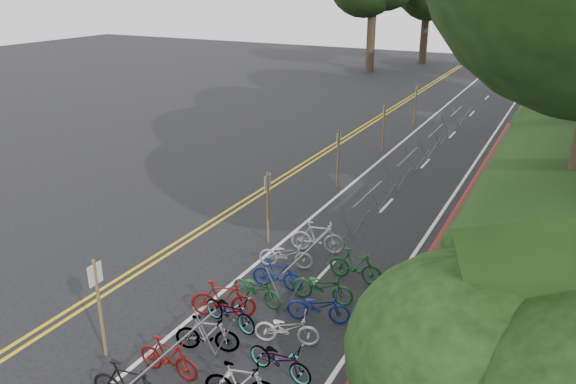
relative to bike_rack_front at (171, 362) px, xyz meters
name	(u,v)px	position (x,y,z in m)	size (l,w,h in m)	color
ground	(158,311)	(-2.46, 2.45, -0.89)	(120.00, 120.00, 0.00)	black
road_markings	(329,194)	(-1.83, 12.54, -0.89)	(7.47, 80.00, 0.01)	gold
red_curb	(464,199)	(3.24, 14.45, -0.84)	(0.25, 28.00, 0.10)	maroon
bike_rack_front	(171,362)	(0.00, 0.00, 0.00)	(1.16, 3.32, 1.21)	gray
bike_racks_rest	(407,163)	(0.54, 15.45, -0.04)	(1.14, 23.00, 1.17)	gray
signpost_near	(99,302)	(-2.32, 0.42, 0.54)	(0.08, 0.40, 2.51)	brown
signposts_rest	(363,138)	(-1.86, 16.45, 0.54)	(0.08, 18.40, 2.50)	brown
bike_front	(223,299)	(-0.75, 3.06, -0.37)	(1.73, 0.49, 1.04)	maroon
bike_valet	(267,311)	(0.50, 3.16, -0.43)	(3.12, 10.02, 1.07)	black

